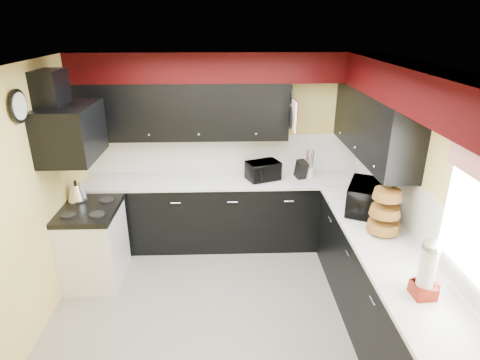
# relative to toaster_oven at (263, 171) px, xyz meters

# --- Properties ---
(ground) EXTENTS (3.60, 3.60, 0.00)m
(ground) POSITION_rel_toaster_oven_xyz_m (-0.50, -1.48, -1.06)
(ground) COLOR gray
(ground) RESTS_ON ground
(wall_back) EXTENTS (3.60, 0.06, 2.50)m
(wall_back) POSITION_rel_toaster_oven_xyz_m (-0.50, 0.32, 0.19)
(wall_back) COLOR #E0C666
(wall_back) RESTS_ON ground
(wall_right) EXTENTS (0.06, 3.60, 2.50)m
(wall_right) POSITION_rel_toaster_oven_xyz_m (1.30, -1.48, 0.19)
(wall_right) COLOR #E0C666
(wall_right) RESTS_ON ground
(wall_left) EXTENTS (0.06, 3.60, 2.50)m
(wall_left) POSITION_rel_toaster_oven_xyz_m (-2.30, -1.48, 0.19)
(wall_left) COLOR #E0C666
(wall_left) RESTS_ON ground
(ceiling) EXTENTS (3.60, 3.60, 0.06)m
(ceiling) POSITION_rel_toaster_oven_xyz_m (-0.50, -1.48, 1.44)
(ceiling) COLOR white
(ceiling) RESTS_ON wall_back
(cab_back) EXTENTS (3.60, 0.60, 0.90)m
(cab_back) POSITION_rel_toaster_oven_xyz_m (-0.50, 0.02, -0.61)
(cab_back) COLOR black
(cab_back) RESTS_ON ground
(cab_right) EXTENTS (0.60, 3.00, 0.90)m
(cab_right) POSITION_rel_toaster_oven_xyz_m (1.00, -1.78, -0.61)
(cab_right) COLOR black
(cab_right) RESTS_ON ground
(counter_back) EXTENTS (3.62, 0.64, 0.04)m
(counter_back) POSITION_rel_toaster_oven_xyz_m (-0.50, 0.02, -0.14)
(counter_back) COLOR white
(counter_back) RESTS_ON cab_back
(counter_right) EXTENTS (0.64, 3.02, 0.04)m
(counter_right) POSITION_rel_toaster_oven_xyz_m (1.00, -1.78, -0.14)
(counter_right) COLOR white
(counter_right) RESTS_ON cab_right
(splash_back) EXTENTS (3.60, 0.02, 0.50)m
(splash_back) POSITION_rel_toaster_oven_xyz_m (-0.50, 0.31, 0.13)
(splash_back) COLOR white
(splash_back) RESTS_ON counter_back
(splash_right) EXTENTS (0.02, 3.60, 0.50)m
(splash_right) POSITION_rel_toaster_oven_xyz_m (1.29, -1.48, 0.13)
(splash_right) COLOR white
(splash_right) RESTS_ON counter_right
(upper_back) EXTENTS (2.60, 0.35, 0.70)m
(upper_back) POSITION_rel_toaster_oven_xyz_m (-1.00, 0.15, 0.74)
(upper_back) COLOR black
(upper_back) RESTS_ON wall_back
(upper_right) EXTENTS (0.35, 1.80, 0.70)m
(upper_right) POSITION_rel_toaster_oven_xyz_m (1.12, -0.58, 0.74)
(upper_right) COLOR black
(upper_right) RESTS_ON wall_right
(soffit_back) EXTENTS (3.60, 0.36, 0.35)m
(soffit_back) POSITION_rel_toaster_oven_xyz_m (-0.50, 0.14, 1.27)
(soffit_back) COLOR black
(soffit_back) RESTS_ON wall_back
(soffit_right) EXTENTS (0.36, 3.24, 0.35)m
(soffit_right) POSITION_rel_toaster_oven_xyz_m (1.12, -1.66, 1.27)
(soffit_right) COLOR black
(soffit_right) RESTS_ON wall_right
(stove) EXTENTS (0.60, 0.75, 0.86)m
(stove) POSITION_rel_toaster_oven_xyz_m (-2.00, -0.73, -0.63)
(stove) COLOR white
(stove) RESTS_ON ground
(cooktop) EXTENTS (0.62, 0.77, 0.06)m
(cooktop) POSITION_rel_toaster_oven_xyz_m (-2.00, -0.73, -0.17)
(cooktop) COLOR black
(cooktop) RESTS_ON stove
(hood) EXTENTS (0.50, 0.78, 0.55)m
(hood) POSITION_rel_toaster_oven_xyz_m (-2.05, -0.73, 0.72)
(hood) COLOR black
(hood) RESTS_ON wall_left
(hood_duct) EXTENTS (0.24, 0.40, 0.40)m
(hood_duct) POSITION_rel_toaster_oven_xyz_m (-2.18, -0.73, 1.14)
(hood_duct) COLOR black
(hood_duct) RESTS_ON wall_left
(pan_top) EXTENTS (0.03, 0.22, 0.40)m
(pan_top) POSITION_rel_toaster_oven_xyz_m (0.32, 0.07, 0.94)
(pan_top) COLOR black
(pan_top) RESTS_ON upper_back
(pan_mid) EXTENTS (0.03, 0.28, 0.46)m
(pan_mid) POSITION_rel_toaster_oven_xyz_m (0.32, -0.06, 0.69)
(pan_mid) COLOR black
(pan_mid) RESTS_ON upper_back
(pan_low) EXTENTS (0.03, 0.24, 0.42)m
(pan_low) POSITION_rel_toaster_oven_xyz_m (0.32, 0.20, 0.66)
(pan_low) COLOR black
(pan_low) RESTS_ON upper_back
(cut_board) EXTENTS (0.03, 0.26, 0.35)m
(cut_board) POSITION_rel_toaster_oven_xyz_m (0.33, -0.18, 0.74)
(cut_board) COLOR white
(cut_board) RESTS_ON upper_back
(baskets) EXTENTS (0.27, 0.27, 0.50)m
(baskets) POSITION_rel_toaster_oven_xyz_m (1.02, -1.43, 0.12)
(baskets) COLOR brown
(baskets) RESTS_ON upper_right
(clock) EXTENTS (0.03, 0.30, 0.30)m
(clock) POSITION_rel_toaster_oven_xyz_m (-2.27, -1.23, 1.09)
(clock) COLOR black
(clock) RESTS_ON wall_left
(deco_plate) EXTENTS (0.03, 0.24, 0.24)m
(deco_plate) POSITION_rel_toaster_oven_xyz_m (1.27, -1.83, 1.19)
(deco_plate) COLOR white
(deco_plate) RESTS_ON wall_right
(toaster_oven) EXTENTS (0.49, 0.46, 0.23)m
(toaster_oven) POSITION_rel_toaster_oven_xyz_m (0.00, 0.00, 0.00)
(toaster_oven) COLOR black
(toaster_oven) RESTS_ON counter_back
(microwave) EXTENTS (0.57, 0.67, 0.31)m
(microwave) POSITION_rel_toaster_oven_xyz_m (1.02, -0.95, 0.04)
(microwave) COLOR black
(microwave) RESTS_ON counter_right
(utensil_crock) EXTENTS (0.17, 0.17, 0.14)m
(utensil_crock) POSITION_rel_toaster_oven_xyz_m (0.60, 0.05, -0.05)
(utensil_crock) COLOR white
(utensil_crock) RESTS_ON counter_back
(knife_block) EXTENTS (0.15, 0.18, 0.24)m
(knife_block) POSITION_rel_toaster_oven_xyz_m (0.49, 0.00, 0.00)
(knife_block) COLOR black
(knife_block) RESTS_ON counter_back
(kettle) EXTENTS (0.26, 0.26, 0.19)m
(kettle) POSITION_rel_toaster_oven_xyz_m (-2.18, -0.52, -0.04)
(kettle) COLOR silver
(kettle) RESTS_ON cooktop
(dispenser_a) EXTENTS (0.17, 0.17, 0.43)m
(dispenser_a) POSITION_rel_toaster_oven_xyz_m (0.98, -2.37, 0.10)
(dispenser_a) COLOR maroon
(dispenser_a) RESTS_ON counter_right
(dispenser_b) EXTENTS (0.20, 0.20, 0.41)m
(dispenser_b) POSITION_rel_toaster_oven_xyz_m (1.00, -2.33, 0.09)
(dispenser_b) COLOR #650009
(dispenser_b) RESTS_ON counter_right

